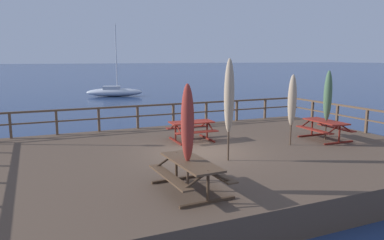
{
  "coord_description": "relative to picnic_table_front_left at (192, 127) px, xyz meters",
  "views": [
    {
      "loc": [
        -5.26,
        -11.2,
        4.08
      ],
      "look_at": [
        0.0,
        0.78,
        1.86
      ],
      "focal_mm": 34.0,
      "sensor_mm": 36.0,
      "label": 1
    }
  ],
  "objects": [
    {
      "name": "patio_umbrella_short_mid",
      "position": [
        3.09,
        -2.22,
        1.13
      ],
      "size": [
        0.32,
        0.32,
        2.65
      ],
      "color": "#4C3828",
      "rests_on": "wooden_deck"
    },
    {
      "name": "patio_umbrella_tall_back_right",
      "position": [
        4.98,
        -2.03,
        1.21
      ],
      "size": [
        0.32,
        0.32,
        2.76
      ],
      "color": "#4C3828",
      "rests_on": "wooden_deck"
    },
    {
      "name": "patio_umbrella_tall_mid_right",
      "position": [
        -2.33,
        -5.09,
        1.13
      ],
      "size": [
        0.32,
        0.32,
        2.64
      ],
      "color": "#4C3828",
      "rests_on": "wooden_deck"
    },
    {
      "name": "picnic_table_back_left",
      "position": [
        -2.26,
        -5.11,
        0.01
      ],
      "size": [
        1.48,
        2.19,
        0.78
      ],
      "color": "brown",
      "rests_on": "wooden_deck"
    },
    {
      "name": "sailboat_distant",
      "position": [
        2.45,
        26.55,
        -0.9
      ],
      "size": [
        6.23,
        3.42,
        7.72
      ],
      "color": "silver",
      "rests_on": "ground"
    },
    {
      "name": "picnic_table_mid_centre",
      "position": [
        4.97,
        -2.01,
        0.01
      ],
      "size": [
        1.42,
        1.89,
        0.78
      ],
      "color": "maroon",
      "rests_on": "wooden_deck"
    },
    {
      "name": "railing_side_right",
      "position": [
        7.56,
        -1.74,
        0.19
      ],
      "size": [
        0.1,
        10.2,
        1.09
      ],
      "color": "brown",
      "rests_on": "wooden_deck"
    },
    {
      "name": "patio_umbrella_tall_front",
      "position": [
        -0.08,
        -3.11,
        1.5
      ],
      "size": [
        0.32,
        0.32,
        3.24
      ],
      "color": "#4C3828",
      "rests_on": "wooden_deck"
    },
    {
      "name": "railing_waterside_far",
      "position": [
        -0.4,
        3.31,
        0.2
      ],
      "size": [
        16.04,
        0.1,
        1.09
      ],
      "color": "brown",
      "rests_on": "wooden_deck"
    },
    {
      "name": "picnic_table_front_left",
      "position": [
        0.0,
        0.0,
        0.0
      ],
      "size": [
        1.75,
        1.45,
        0.78
      ],
      "color": "maroon",
      "rests_on": "wooden_deck"
    },
    {
      "name": "ground_plane",
      "position": [
        -0.4,
        -1.74,
        -1.41
      ],
      "size": [
        600.0,
        600.0,
        0.0
      ],
      "primitive_type": "plane",
      "color": "navy"
    },
    {
      "name": "wooden_deck",
      "position": [
        -0.4,
        -1.74,
        -0.98
      ],
      "size": [
        16.24,
        10.4,
        0.86
      ],
      "primitive_type": "cube",
      "color": "brown",
      "rests_on": "ground"
    }
  ]
}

